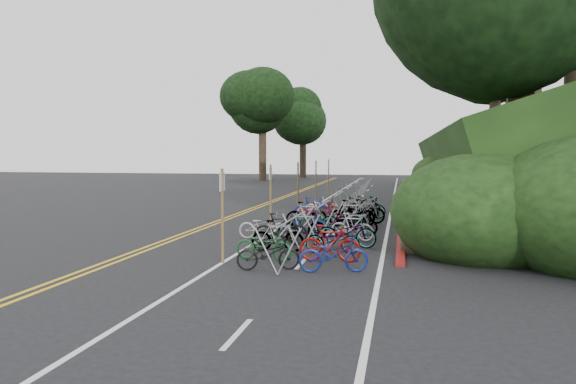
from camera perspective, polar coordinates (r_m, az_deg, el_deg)
name	(u,v)px	position (r m, az deg, el deg)	size (l,w,h in m)	color
ground	(216,247)	(17.84, -7.37, -5.58)	(120.00, 120.00, 0.00)	black
road_markings	(295,213)	(27.38, 0.74, -2.20)	(7.47, 80.00, 0.01)	gold
red_curb	(401,211)	(28.79, 11.42, -1.88)	(0.25, 28.00, 0.10)	maroon
embankment	(526,159)	(36.41, 23.01, 3.07)	(14.30, 48.14, 9.11)	black
tree_cluster	(468,16)	(39.89, 17.79, 16.68)	(32.79, 54.32, 18.99)	#2D2319
bike_rack_front	(290,230)	(15.09, 0.25, -3.92)	(1.15, 3.41, 1.18)	#95989F
bike_racks_rest	(349,193)	(29.84, 6.25, -0.07)	(1.14, 23.00, 1.17)	#95989F
signpost_near	(222,209)	(15.06, -6.68, -1.77)	(0.08, 0.40, 2.54)	brown
signposts_rest	(308,180)	(31.10, 2.02, 1.18)	(0.08, 18.40, 2.50)	brown
bike_front	(263,226)	(19.33, -2.55, -3.48)	(1.69, 0.59, 0.89)	#9E9EA3
bike_valet	(328,221)	(20.61, 4.13, -2.92)	(3.19, 14.52, 1.10)	black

